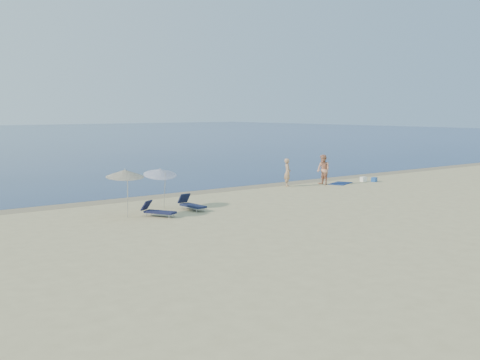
% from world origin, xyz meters
% --- Properties ---
extents(wet_sand_strip, '(240.00, 1.60, 0.00)m').
position_xyz_m(wet_sand_strip, '(0.00, 19.40, 0.00)').
color(wet_sand_strip, '#847254').
rests_on(wet_sand_strip, ground).
extents(person_left, '(0.71, 0.76, 1.75)m').
position_xyz_m(person_left, '(1.62, 18.24, 0.87)').
color(person_left, tan).
rests_on(person_left, ground).
extents(person_right, '(0.85, 1.03, 1.92)m').
position_xyz_m(person_right, '(3.96, 17.43, 0.96)').
color(person_right, tan).
rests_on(person_right, ground).
extents(beach_towel, '(2.08, 1.63, 0.03)m').
position_xyz_m(beach_towel, '(5.24, 17.14, 0.02)').
color(beach_towel, '#102152').
rests_on(beach_towel, ground).
extents(white_bag, '(0.40, 0.36, 0.31)m').
position_xyz_m(white_bag, '(7.31, 16.98, 0.16)').
color(white_bag, white).
rests_on(white_bag, ground).
extents(blue_cooler, '(0.48, 0.40, 0.29)m').
position_xyz_m(blue_cooler, '(7.80, 16.48, 0.15)').
color(blue_cooler, '#1F50AA').
rests_on(blue_cooler, ground).
extents(umbrella_near, '(2.02, 2.04, 2.12)m').
position_xyz_m(umbrella_near, '(-8.91, 15.82, 1.77)').
color(umbrella_near, silver).
rests_on(umbrella_near, ground).
extents(umbrella_far, '(2.13, 2.14, 2.26)m').
position_xyz_m(umbrella_far, '(-11.38, 14.63, 1.96)').
color(umbrella_far, silver).
rests_on(umbrella_far, ground).
extents(lounger_left, '(1.22, 1.65, 0.70)m').
position_xyz_m(lounger_left, '(-10.18, 13.90, 0.26)').
color(lounger_left, '#15183A').
rests_on(lounger_left, ground).
extents(lounger_right, '(0.61, 1.69, 0.74)m').
position_xyz_m(lounger_right, '(-8.02, 14.46, 0.27)').
color(lounger_right, '#151C3C').
rests_on(lounger_right, ground).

